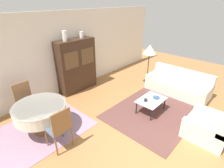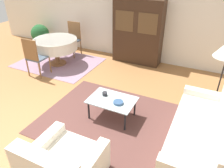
# 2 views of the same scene
# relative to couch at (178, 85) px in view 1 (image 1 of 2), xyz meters

# --- Properties ---
(ground_plane) EXTENTS (14.00, 14.00, 0.00)m
(ground_plane) POSITION_rel_couch_xyz_m (-2.69, -0.55, -0.29)
(ground_plane) COLOR #9E6B3D
(wall_back) EXTENTS (10.00, 0.06, 2.70)m
(wall_back) POSITION_rel_couch_xyz_m (-2.69, 3.08, 1.06)
(wall_back) COLOR silver
(wall_back) RESTS_ON ground_plane
(area_rug) EXTENTS (2.61, 2.14, 0.01)m
(area_rug) POSITION_rel_couch_xyz_m (-1.64, -0.01, -0.28)
(area_rug) COLOR brown
(area_rug) RESTS_ON ground_plane
(dining_rug) EXTENTS (2.31, 1.77, 0.01)m
(dining_rug) POSITION_rel_couch_xyz_m (-4.23, 1.70, -0.28)
(dining_rug) COLOR gray
(dining_rug) RESTS_ON ground_plane
(couch) EXTENTS (0.86, 2.09, 0.81)m
(couch) POSITION_rel_couch_xyz_m (0.00, 0.00, 0.00)
(couch) COLOR silver
(couch) RESTS_ON ground_plane
(armchair) EXTENTS (0.94, 0.91, 0.78)m
(armchair) POSITION_rel_couch_xyz_m (-1.63, -1.49, -0.00)
(armchair) COLOR silver
(armchair) RESTS_ON ground_plane
(coffee_table) EXTENTS (0.87, 0.61, 0.40)m
(coffee_table) POSITION_rel_couch_xyz_m (-1.66, 0.08, 0.08)
(coffee_table) COLOR black
(coffee_table) RESTS_ON area_rug
(display_cabinet) EXTENTS (1.39, 0.45, 1.82)m
(display_cabinet) POSITION_rel_couch_xyz_m (-2.18, 2.81, 0.62)
(display_cabinet) COLOR #382316
(display_cabinet) RESTS_ON ground_plane
(dining_table) EXTENTS (1.23, 1.23, 0.75)m
(dining_table) POSITION_rel_couch_xyz_m (-4.20, 1.62, 0.32)
(dining_table) COLOR brown
(dining_table) RESTS_ON dining_rug
(dining_chair_near) EXTENTS (0.44, 0.44, 1.02)m
(dining_chair_near) POSITION_rel_couch_xyz_m (-4.20, 0.78, 0.29)
(dining_chair_near) COLOR brown
(dining_chair_near) RESTS_ON dining_rug
(dining_chair_far) EXTENTS (0.44, 0.44, 1.02)m
(dining_chair_far) POSITION_rel_couch_xyz_m (-4.20, 2.46, 0.29)
(dining_chair_far) COLOR brown
(dining_chair_far) RESTS_ON dining_rug
(floor_lamp) EXTENTS (0.51, 0.51, 1.48)m
(floor_lamp) POSITION_rel_couch_xyz_m (0.11, 1.32, 0.99)
(floor_lamp) COLOR black
(floor_lamp) RESTS_ON ground_plane
(cup) EXTENTS (0.10, 0.10, 0.07)m
(cup) POSITION_rel_couch_xyz_m (-1.85, 0.15, 0.16)
(cup) COLOR #232328
(cup) RESTS_ON coffee_table
(bowl) EXTENTS (0.19, 0.19, 0.04)m
(bowl) POSITION_rel_couch_xyz_m (-1.50, 0.02, 0.14)
(bowl) COLOR #33517A
(bowl) RESTS_ON coffee_table
(vase_tall) EXTENTS (0.14, 0.14, 0.32)m
(vase_tall) POSITION_rel_couch_xyz_m (-2.53, 2.82, 1.69)
(vase_tall) COLOR white
(vase_tall) RESTS_ON display_cabinet
(vase_short) EXTENTS (0.13, 0.13, 0.21)m
(vase_short) POSITION_rel_couch_xyz_m (-1.87, 2.82, 1.63)
(vase_short) COLOR white
(vase_short) RESTS_ON display_cabinet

